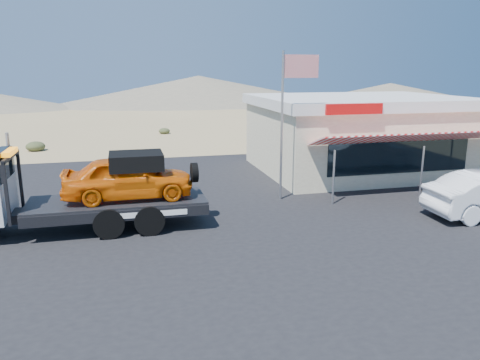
{
  "coord_description": "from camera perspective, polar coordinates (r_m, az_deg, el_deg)",
  "views": [
    {
      "loc": [
        -1.53,
        -13.33,
        5.37
      ],
      "look_at": [
        2.4,
        2.25,
        1.5
      ],
      "focal_mm": 35.0,
      "sensor_mm": 36.0,
      "label": 1
    }
  ],
  "objects": [
    {
      "name": "jerky_store",
      "position": [
        25.56,
        14.14,
        5.54
      ],
      "size": [
        10.4,
        9.97,
        3.9
      ],
      "color": "beige",
      "rests_on": "asphalt_lot"
    },
    {
      "name": "flagpole",
      "position": [
        19.03,
        5.83,
        8.63
      ],
      "size": [
        1.55,
        0.1,
        6.0
      ],
      "color": "#99999E",
      "rests_on": "asphalt_lot"
    },
    {
      "name": "tow_truck",
      "position": [
        16.46,
        -20.26,
        -0.83
      ],
      "size": [
        8.46,
        2.51,
        2.83
      ],
      "color": "black",
      "rests_on": "asphalt_lot"
    },
    {
      "name": "asphalt_lot",
      "position": [
        17.54,
        -1.86,
        -4.26
      ],
      "size": [
        32.0,
        24.0,
        0.02
      ],
      "primitive_type": "cube",
      "color": "black",
      "rests_on": "ground"
    },
    {
      "name": "ground",
      "position": [
        14.45,
        -7.13,
        -8.39
      ],
      "size": [
        120.0,
        120.0,
        0.0
      ],
      "primitive_type": "plane",
      "color": "#9B8558",
      "rests_on": "ground"
    },
    {
      "name": "distant_hills",
      "position": [
        69.05,
        -21.29,
        9.74
      ],
      "size": [
        126.0,
        48.0,
        4.2
      ],
      "color": "#726B59",
      "rests_on": "ground"
    }
  ]
}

